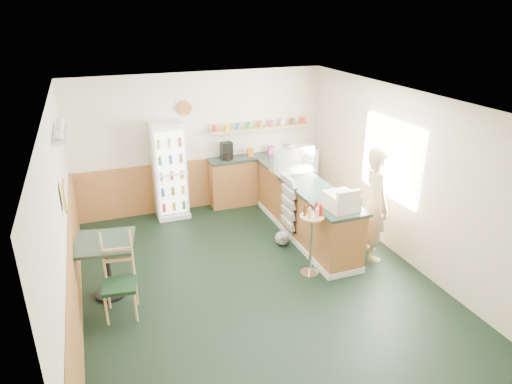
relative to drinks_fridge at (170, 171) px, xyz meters
name	(u,v)px	position (x,y,z in m)	size (l,w,h in m)	color
ground	(255,280)	(0.71, -2.74, -0.92)	(6.00, 6.00, 0.00)	black
room_envelope	(223,172)	(0.48, -2.01, 0.60)	(5.04, 6.02, 2.72)	beige
service_counter	(305,211)	(2.06, -1.67, -0.46)	(0.68, 3.01, 1.01)	#A96736
back_counter	(261,176)	(1.90, 0.06, -0.37)	(2.24, 0.42, 1.69)	#A96736
drinks_fridge	(170,171)	(0.00, 0.00, 0.00)	(0.61, 0.53, 1.85)	white
display_case	(294,161)	(2.06, -1.14, 0.32)	(0.81, 0.42, 0.46)	silver
cash_register	(341,201)	(2.06, -2.83, 0.21)	(0.42, 0.45, 0.25)	beige
shopkeeper	(376,204)	(2.76, -2.72, 0.01)	(0.62, 0.45, 1.86)	tan
condiment_stand	(312,230)	(1.57, -2.85, -0.18)	(0.37, 0.37, 1.15)	silver
newspaper_rack	(289,203)	(1.70, -1.74, -0.22)	(0.10, 0.48, 0.96)	black
cafe_table	(106,257)	(-1.34, -2.35, -0.32)	(0.91, 0.91, 0.86)	black
cafe_chair	(118,272)	(-1.22, -2.80, -0.32)	(0.48, 0.48, 1.15)	black
dog_doorstop	(282,238)	(1.54, -1.88, -0.78)	(0.24, 0.31, 0.29)	gray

